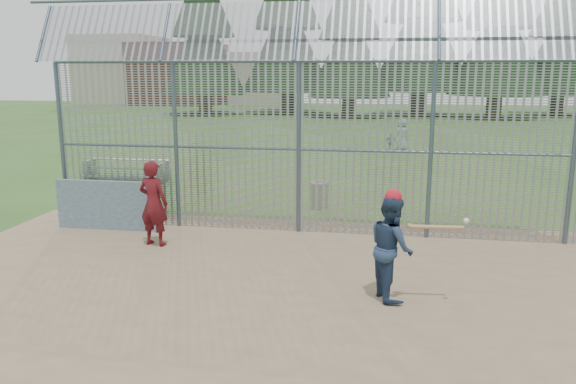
% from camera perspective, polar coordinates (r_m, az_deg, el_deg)
% --- Properties ---
extents(ground, '(120.00, 120.00, 0.00)m').
position_cam_1_polar(ground, '(10.25, -1.88, -9.46)').
color(ground, '#2D511E').
rests_on(ground, ground).
extents(dirt_infield, '(14.00, 10.00, 0.02)m').
position_cam_1_polar(dirt_infield, '(9.79, -2.47, -10.46)').
color(dirt_infield, '#756047').
rests_on(dirt_infield, ground).
extents(dugout_wall, '(2.50, 0.12, 1.20)m').
position_cam_1_polar(dugout_wall, '(14.22, -17.98, -1.28)').
color(dugout_wall, '#38566B').
rests_on(dugout_wall, dirt_infield).
extents(batter, '(0.92, 1.03, 1.76)m').
position_cam_1_polar(batter, '(9.55, 10.45, -5.56)').
color(batter, navy).
rests_on(batter, dirt_infield).
extents(onlooker, '(0.77, 0.59, 1.88)m').
position_cam_1_polar(onlooker, '(12.58, -13.50, -1.12)').
color(onlooker, maroon).
rests_on(onlooker, dirt_infield).
extents(bg_kid_standing, '(0.92, 0.85, 1.58)m').
position_cam_1_polar(bg_kid_standing, '(27.84, 11.50, 5.72)').
color(bg_kid_standing, gray).
rests_on(bg_kid_standing, ground).
extents(bg_kid_seated, '(0.59, 0.35, 0.93)m').
position_cam_1_polar(bg_kid_seated, '(27.32, 10.44, 4.97)').
color(bg_kid_seated, slate).
rests_on(bg_kid_seated, ground).
extents(batting_gear, '(1.31, 0.50, 0.62)m').
position_cam_1_polar(batting_gear, '(9.32, 11.44, -1.06)').
color(batting_gear, '#B41825').
rests_on(batting_gear, ground).
extents(trash_can, '(0.56, 0.56, 0.82)m').
position_cam_1_polar(trash_can, '(15.78, 3.21, -0.31)').
color(trash_can, gray).
rests_on(trash_can, ground).
extents(bleacher, '(3.00, 0.95, 0.72)m').
position_cam_1_polar(bleacher, '(20.56, -16.10, 2.23)').
color(bleacher, gray).
rests_on(bleacher, ground).
extents(backstop_fence, '(20.09, 0.81, 5.30)m').
position_cam_1_polar(backstop_fence, '(12.85, 9.10, 5.67)').
color(backstop_fence, '#47566B').
rests_on(backstop_fence, ground).
extents(distant_buildings, '(26.50, 10.50, 8.00)m').
position_cam_1_polar(distant_buildings, '(70.45, -11.54, 11.73)').
color(distant_buildings, brown).
rests_on(distant_buildings, ground).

